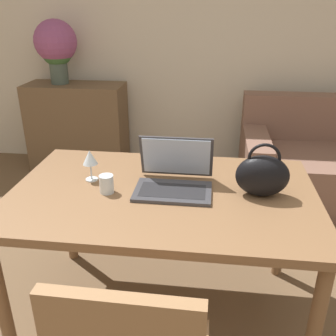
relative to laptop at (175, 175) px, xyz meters
name	(u,v)px	position (x,y,z in m)	size (l,w,h in m)	color
wall_back	(200,27)	(0.01, 2.09, 0.54)	(10.00, 0.06, 2.70)	beige
dining_table	(163,205)	(-0.05, -0.05, -0.14)	(1.45, 0.92, 0.75)	brown
sideboard	(78,127)	(-1.16, 1.80, -0.38)	(0.94, 0.40, 0.86)	brown
laptop	(175,175)	(0.00, 0.00, 0.00)	(0.36, 0.30, 0.23)	#38383D
drinking_glass	(107,184)	(-0.31, -0.10, -0.02)	(0.07, 0.07, 0.09)	silver
wine_glass	(90,159)	(-0.42, 0.02, 0.05)	(0.07, 0.07, 0.16)	silver
handbag	(262,175)	(0.41, -0.04, 0.04)	(0.24, 0.13, 0.26)	black
flower_vase	(56,46)	(-1.29, 1.81, 0.39)	(0.39, 0.39, 0.58)	#47564C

